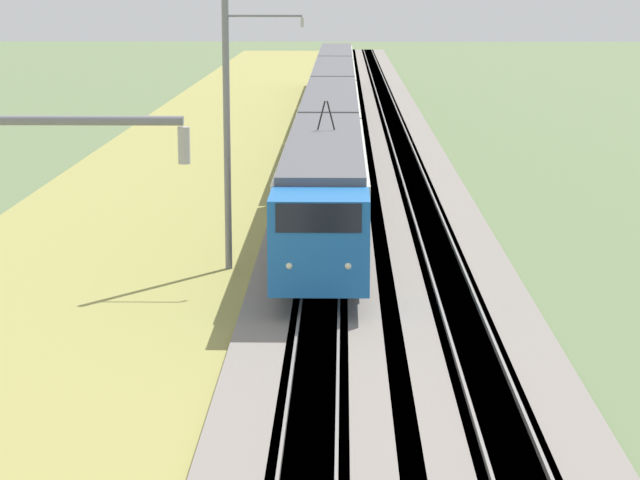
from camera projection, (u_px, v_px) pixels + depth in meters
ballast_main at (328, 198)px, 53.40m from camera, size 240.00×4.40×0.30m
ballast_adjacent at (419, 199)px, 53.33m from camera, size 240.00×4.40×0.30m
track_main at (328, 198)px, 53.40m from camera, size 240.00×1.57×0.45m
track_adjacent at (419, 198)px, 53.33m from camera, size 240.00×1.57×0.45m
grass_verge at (167, 200)px, 53.55m from camera, size 240.00×12.27×0.12m
passenger_train at (333, 102)px, 73.61m from camera, size 82.90×2.84×4.93m
catenary_mast_mid at (229, 128)px, 39.46m from camera, size 0.22×2.56×9.09m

